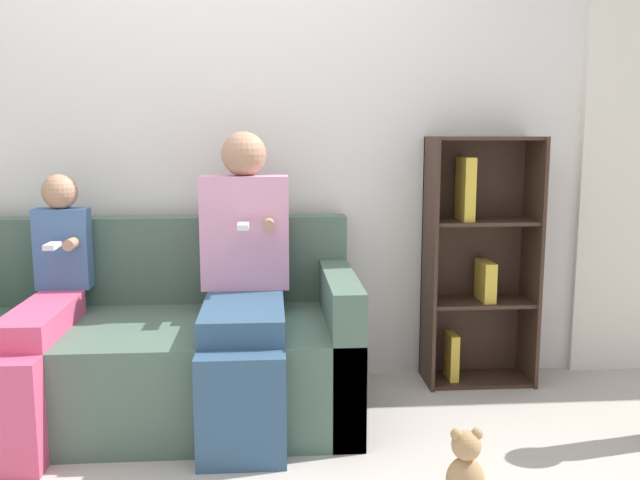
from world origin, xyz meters
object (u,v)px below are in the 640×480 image
Objects in this scene: adult_seated at (244,275)px; teddy_bear at (466,468)px; bookshelf at (476,257)px; couch at (138,354)px; child_seated at (43,307)px.

teddy_bear is at bearing -45.04° from adult_seated.
bookshelf is 1.37m from teddy_bear.
adult_seated is at bearing -160.88° from bookshelf.
adult_seated reaches higher than couch.
child_seated is (-0.86, -0.06, -0.11)m from adult_seated.
adult_seated reaches higher than teddy_bear.
teddy_bear is (-0.39, -1.20, -0.52)m from bookshelf.
couch is 1.53× the size of adult_seated.
couch is 7.19× the size of teddy_bear.
bookshelf is 4.60× the size of teddy_bear.
adult_seated reaches higher than child_seated.
couch is 1.56m from teddy_bear.
adult_seated is 4.69× the size of teddy_bear.
adult_seated is at bearing 4.17° from child_seated.
bookshelf is (1.18, 0.41, -0.01)m from adult_seated.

